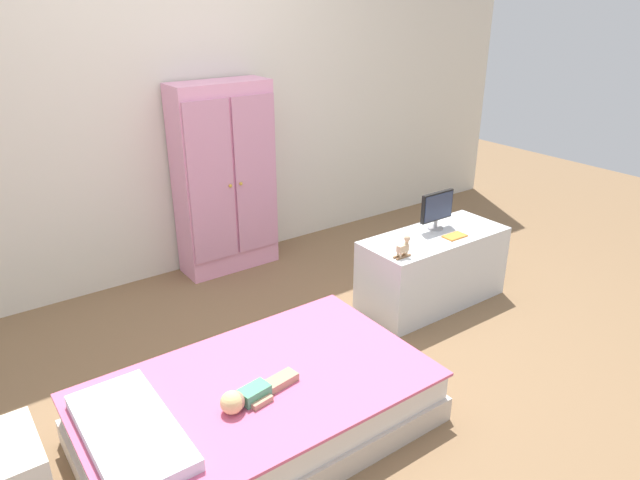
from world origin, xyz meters
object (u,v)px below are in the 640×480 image
object	(u,v)px
doll	(246,397)
tv_monitor	(437,208)
bed	(259,408)
tv_stand	(432,269)
wardrobe	(225,179)
book_orange	(455,236)
rocking_horse_toy	(404,247)

from	to	relation	value
doll	tv_monitor	distance (m)	1.83
bed	tv_stand	bearing A→B (deg)	14.82
bed	doll	distance (m)	0.22
doll	tv_stand	world-z (taller)	tv_stand
wardrobe	book_orange	bearing A→B (deg)	-56.76
wardrobe	book_orange	size ratio (longest dim) A/B	9.11
wardrobe	book_orange	world-z (taller)	wardrobe
bed	book_orange	world-z (taller)	book_orange
bed	tv_monitor	size ratio (longest dim) A/B	5.97
doll	book_orange	distance (m)	1.76
doll	tv_stand	xyz separation A→B (m)	(1.64, 0.50, -0.07)
wardrobe	rocking_horse_toy	world-z (taller)	wardrobe
doll	rocking_horse_toy	world-z (taller)	rocking_horse_toy
doll	tv_monitor	world-z (taller)	tv_monitor
wardrobe	tv_monitor	size ratio (longest dim) A/B	5.18
doll	bed	bearing A→B (deg)	41.00
wardrobe	book_orange	distance (m)	1.62
tv_stand	bed	bearing A→B (deg)	-165.18
rocking_horse_toy	book_orange	size ratio (longest dim) A/B	0.87
tv_stand	rocking_horse_toy	distance (m)	0.51
bed	rocking_horse_toy	world-z (taller)	rocking_horse_toy
wardrobe	rocking_horse_toy	size ratio (longest dim) A/B	10.44
tv_stand	tv_monitor	bearing A→B (deg)	43.63
bed	tv_monitor	world-z (taller)	tv_monitor
tv_stand	tv_monitor	distance (m)	0.39
tv_stand	doll	bearing A→B (deg)	-163.08
tv_monitor	rocking_horse_toy	distance (m)	0.51
rocking_horse_toy	book_orange	xyz separation A→B (m)	(0.46, 0.03, -0.06)
wardrobe	tv_monitor	world-z (taller)	wardrobe
wardrobe	tv_stand	bearing A→B (deg)	-57.13
tv_monitor	tv_stand	bearing A→B (deg)	-136.37
bed	doll	bearing A→B (deg)	-139.00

